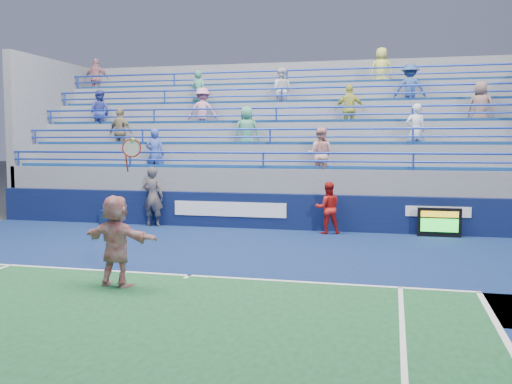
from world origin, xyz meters
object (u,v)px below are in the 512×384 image
(serve_speed_board, at_px, (439,223))
(ball_girl, at_px, (328,208))
(judge_chair, at_px, (110,216))
(tennis_player, at_px, (116,241))
(line_judge, at_px, (153,197))

(serve_speed_board, xyz_separation_m, ball_girl, (-3.13, -0.15, 0.34))
(judge_chair, xyz_separation_m, tennis_player, (3.97, -7.24, 0.58))
(serve_speed_board, distance_m, line_judge, 8.73)
(line_judge, bearing_deg, ball_girl, -179.81)
(line_judge, bearing_deg, tennis_player, 111.23)
(judge_chair, distance_m, tennis_player, 8.28)
(tennis_player, xyz_separation_m, ball_girl, (3.13, 7.02, -0.10))
(tennis_player, bearing_deg, ball_girl, 66.00)
(ball_girl, bearing_deg, line_judge, -17.94)
(tennis_player, height_order, line_judge, tennis_player)
(serve_speed_board, relative_size, judge_chair, 1.38)
(serve_speed_board, distance_m, judge_chair, 10.22)
(serve_speed_board, bearing_deg, judge_chair, 179.64)
(serve_speed_board, xyz_separation_m, line_judge, (-8.71, 0.07, 0.54))
(judge_chair, height_order, ball_girl, ball_girl)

